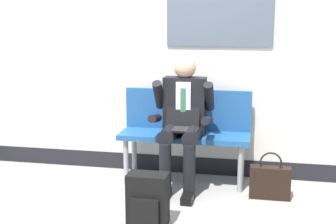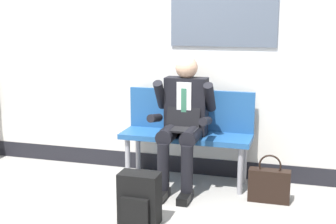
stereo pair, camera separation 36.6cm
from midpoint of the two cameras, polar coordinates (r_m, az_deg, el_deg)
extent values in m
plane|color=gray|center=(4.46, -4.26, -9.72)|extent=(18.00, 18.00, 0.00)
cube|color=beige|center=(4.89, -2.31, 0.50)|extent=(5.26, 0.12, 1.00)
cube|color=black|center=(5.04, -2.25, -6.10)|extent=(5.26, 0.14, 0.18)
cube|color=navy|center=(4.55, -0.27, -2.96)|extent=(1.27, 0.42, 0.05)
cube|color=navy|center=(4.67, 0.18, 0.30)|extent=(1.27, 0.04, 0.41)
cylinder|color=gray|center=(4.62, -7.42, -6.07)|extent=(0.05, 0.05, 0.45)
cylinder|color=gray|center=(4.89, -6.29, -5.03)|extent=(0.05, 0.05, 0.45)
cylinder|color=gray|center=(4.40, 6.46, -6.95)|extent=(0.05, 0.05, 0.45)
cylinder|color=gray|center=(4.69, 6.78, -5.79)|extent=(0.05, 0.05, 0.45)
cylinder|color=black|center=(4.35, -2.24, -2.68)|extent=(0.15, 0.40, 0.15)
cylinder|color=black|center=(4.26, -2.81, -7.16)|extent=(0.11, 0.11, 0.50)
cube|color=black|center=(4.28, -2.98, -10.14)|extent=(0.10, 0.26, 0.07)
cylinder|color=black|center=(4.31, 0.60, -2.83)|extent=(0.15, 0.40, 0.15)
cylinder|color=black|center=(4.22, 0.11, -7.36)|extent=(0.11, 0.11, 0.50)
cube|color=black|center=(4.24, -0.05, -10.37)|extent=(0.10, 0.26, 0.07)
cube|color=black|center=(4.48, -0.27, 0.75)|extent=(0.40, 0.18, 0.55)
cube|color=silver|center=(4.38, -0.52, 1.16)|extent=(0.14, 0.01, 0.39)
cube|color=#2D664C|center=(4.38, -0.54, 0.76)|extent=(0.05, 0.01, 0.33)
sphere|color=tan|center=(4.42, -0.27, 5.46)|extent=(0.21, 0.21, 0.21)
cylinder|color=black|center=(4.45, -3.49, 2.09)|extent=(0.09, 0.25, 0.30)
cylinder|color=black|center=(4.32, -4.03, -0.80)|extent=(0.08, 0.27, 0.12)
cylinder|color=black|center=(4.35, 2.64, 1.89)|extent=(0.09, 0.25, 0.30)
cylinder|color=black|center=(4.22, 2.27, -1.07)|extent=(0.08, 0.27, 0.12)
cube|color=black|center=(4.29, -0.91, -2.14)|extent=(0.32, 0.22, 0.02)
cube|color=black|center=(4.39, -0.56, -0.35)|extent=(0.32, 0.08, 0.21)
cube|color=black|center=(3.74, -5.32, -10.60)|extent=(0.32, 0.18, 0.42)
cube|color=black|center=(3.67, -5.80, -12.14)|extent=(0.22, 0.04, 0.21)
cube|color=black|center=(4.32, 9.96, -8.52)|extent=(0.36, 0.12, 0.29)
torus|color=black|center=(4.26, 10.05, -6.16)|extent=(0.20, 0.02, 0.20)
camera|label=1|loc=(0.18, -92.42, -0.50)|focal=49.95mm
camera|label=2|loc=(0.18, 87.58, 0.50)|focal=49.95mm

